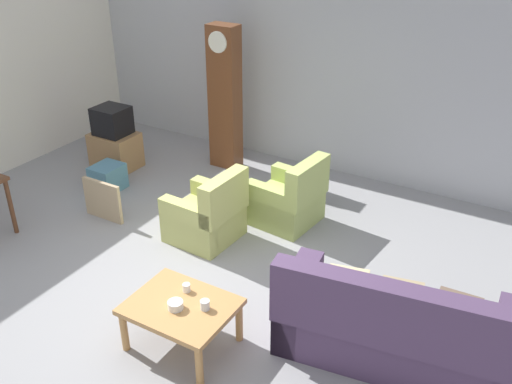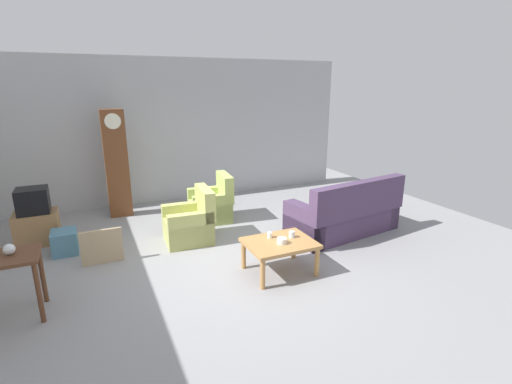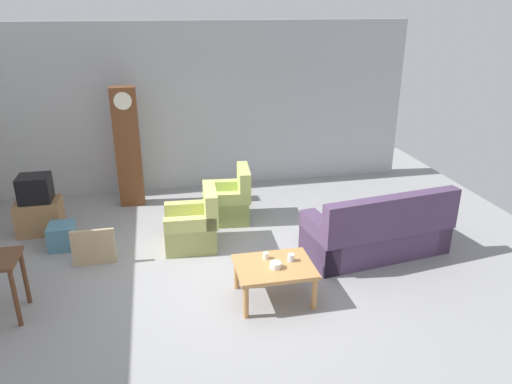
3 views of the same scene
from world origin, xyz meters
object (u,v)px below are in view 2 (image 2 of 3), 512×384
Objects in this scene: grandfather_clock at (117,164)px; storage_box_blue at (65,242)px; bowl_white_stacked at (282,241)px; tv_stand_cabinet at (37,228)px; cup_white_porcelain at (270,235)px; tv_crt at (33,201)px; framed_picture_leaning at (102,247)px; armchair_olive_near at (190,224)px; glass_dome_cloche at (9,249)px; armchair_olive_far at (212,205)px; coffee_table_wood at (280,246)px; cup_blue_rimmed at (292,234)px; couch_floral at (346,215)px.

grandfather_clock reaches higher than storage_box_blue.
bowl_white_stacked is at bearing -63.31° from grandfather_clock.
cup_white_porcelain is at bearing -37.56° from tv_stand_cabinet.
tv_crt is at bearing 142.44° from cup_white_porcelain.
framed_picture_leaning reaches higher than storage_box_blue.
grandfather_clock is at bearing 116.83° from armchair_olive_near.
glass_dome_cloche is (-1.44, -3.22, -0.25)m from grandfather_clock.
storage_box_blue is at bearing 129.64° from framed_picture_leaning.
storage_box_blue is at bearing -169.29° from armchair_olive_far.
armchair_olive_near is 1.47m from framed_picture_leaning.
coffee_table_wood is 1.60× the size of framed_picture_leaning.
cup_blue_rimmed is (0.42, -2.44, 0.22)m from armchair_olive_far.
glass_dome_cloche is 3.52m from cup_blue_rimmed.
tv_stand_cabinet is 5.42× the size of glass_dome_cloche.
armchair_olive_far is 2.10m from grandfather_clock.
coffee_table_wood is 3.31m from glass_dome_cloche.
storage_box_blue is at bearing 147.64° from cup_blue_rimmed.
cup_white_porcelain is at bearing -2.73° from glass_dome_cloche.
coffee_table_wood is 0.44× the size of grandfather_clock.
grandfather_clock reaches higher than glass_dome_cloche.
cup_white_porcelain is at bearing -37.56° from tv_crt.
coffee_table_wood is at bearing -62.47° from armchair_olive_near.
armchair_olive_near is 1.53× the size of framed_picture_leaning.
couch_floral is 2.30× the size of coffee_table_wood.
cup_blue_rimmed reaches higher than bowl_white_stacked.
armchair_olive_near is at bearing -22.41° from tv_crt.
tv_stand_cabinet is at bearing -147.30° from grandfather_clock.
armchair_olive_far is 2.33m from cup_white_porcelain.
tv_crt is 0.95m from storage_box_blue.
coffee_table_wood is 11.93× the size of cup_white_porcelain.
bowl_white_stacked is (0.06, -0.25, -0.00)m from cup_white_porcelain.
tv_crt reaches higher than armchair_olive_far.
tv_stand_cabinet reaches higher than coffee_table_wood.
grandfather_clock reaches higher than couch_floral.
tv_crt is 4.34m from cup_blue_rimmed.
grandfather_clock is at bearing 65.86° from glass_dome_cloche.
coffee_table_wood is (0.19, -2.50, 0.10)m from armchair_olive_far.
framed_picture_leaning is 1.39× the size of storage_box_blue.
bowl_white_stacked is (2.83, -2.07, 0.33)m from storage_box_blue.
glass_dome_cloche is at bearing -114.14° from grandfather_clock.
tv_crt is 3.82× the size of glass_dome_cloche.
coffee_table_wood is 0.26m from cup_blue_rimmed.
glass_dome_cloche is at bearing 172.93° from bowl_white_stacked.
glass_dome_cloche is at bearing 174.10° from coffee_table_wood.
storage_box_blue is at bearing -56.28° from tv_stand_cabinet.
armchair_olive_near is at bearing -63.17° from grandfather_clock.
coffee_table_wood is 10.45× the size of cup_blue_rimmed.
coffee_table_wood is at bearing -39.01° from tv_crt.
storage_box_blue is 3.64m from cup_blue_rimmed.
framed_picture_leaning is 1.52m from glass_dome_cloche.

